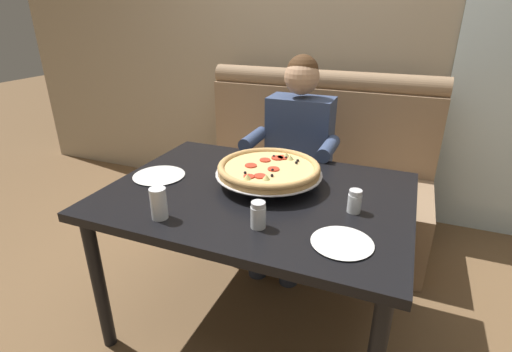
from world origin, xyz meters
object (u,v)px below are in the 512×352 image
Objects in this scene: shaker_pepper_flakes at (354,203)px; drinking_glass at (159,205)px; plate_near_right at (342,241)px; shaker_oregano at (258,217)px; dining_table at (257,207)px; diner_main at (295,150)px; pizza at (269,169)px; plate_near_left at (159,174)px; booth_bench at (308,181)px.

drinking_glass reaches higher than shaker_pepper_flakes.
shaker_oregano is at bearing -178.79° from plate_near_right.
dining_table is at bearing 112.74° from shaker_oregano.
shaker_oregano is at bearing -81.18° from diner_main.
pizza is 0.55m from drinking_glass.
dining_table is 6.09× the size of plate_near_right.
pizza is at bearing -84.91° from diner_main.
dining_table is 0.70m from diner_main.
drinking_glass is (-0.71, -0.34, 0.01)m from shaker_pepper_flakes.
plate_near_left is (-0.52, -0.03, 0.09)m from dining_table.
shaker_pepper_flakes is 0.96m from plate_near_left.
dining_table is 12.81× the size of shaker_oregano.
plate_near_left is at bearing -177.05° from dining_table.
dining_table is at bearing 176.36° from shaker_pepper_flakes.
plate_near_right is at bearing 1.21° from shaker_oregano.
pizza is 4.72× the size of shaker_oregano.
diner_main reaches higher than plate_near_left.
booth_bench is 1.01m from dining_table.
shaker_pepper_flakes is 0.92× the size of shaker_oregano.
booth_bench is 0.98m from pizza.
booth_bench reaches higher than plate_near_left.
dining_table is 0.34m from shaker_oregano.
drinking_glass is (0.25, -0.34, 0.05)m from plate_near_left.
pizza is at bearing 163.84° from shaker_pepper_flakes.
shaker_oregano is at bearing -67.26° from dining_table.
plate_near_right is at bearing -14.89° from plate_near_left.
diner_main reaches higher than dining_table.
plate_near_right is (0.44, -0.28, 0.09)m from dining_table.
shaker_oregano is (0.12, -0.29, 0.12)m from dining_table.
plate_near_right is at bearing -90.07° from shaker_pepper_flakes.
shaker_oregano reaches higher than plate_near_left.
dining_table is (0.00, -0.97, 0.27)m from booth_bench.
dining_table is at bearing 147.38° from plate_near_right.
booth_bench is at bearing 109.34° from plate_near_right.
shaker_oregano is at bearing -22.26° from plate_near_left.
shaker_pepper_flakes is (0.42, -0.12, -0.04)m from pizza.
plate_near_right is (-0.00, -0.25, -0.03)m from shaker_pepper_flakes.
shaker_pepper_flakes is 0.78m from drinking_glass.
dining_table is 0.53m from plate_near_right.
booth_bench is 1.37m from plate_near_right.
shaker_oregano is 0.32m from plate_near_right.
drinking_glass is at bearing -54.08° from plate_near_left.
shaker_pepper_flakes is at bearing 39.18° from shaker_oregano.
booth_bench is 15.34× the size of shaker_oregano.
pizza is 1.96× the size of plate_near_left.
plate_near_left is (-0.54, -0.12, -0.07)m from pizza.
plate_near_right is (0.95, -0.25, 0.00)m from plate_near_left.
drinking_glass is at bearing -154.15° from shaker_pepper_flakes.
pizza is 0.55m from plate_near_left.
booth_bench is 1.18m from plate_near_left.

